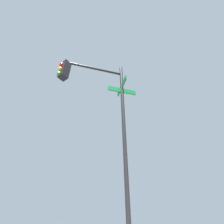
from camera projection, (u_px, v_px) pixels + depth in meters
The scene contains 1 object.
traffic_signal_near at pixel (96, 98), 5.35m from camera, with size 1.94×2.39×6.37m.
Camera 1 is at (-8.80, -3.70, 1.00)m, focal length 24.92 mm.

